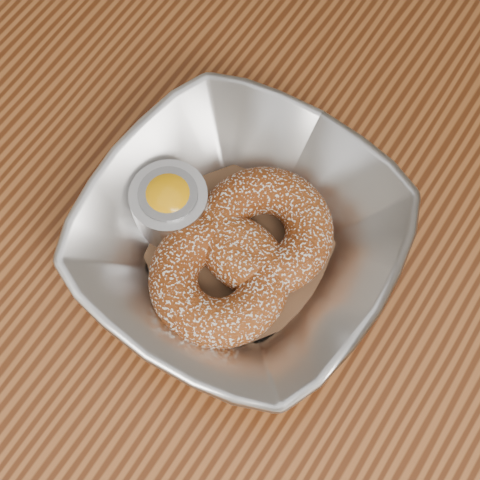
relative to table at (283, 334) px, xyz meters
The scene contains 7 objects.
ground_plane 0.65m from the table, ahead, with size 4.00×4.00×0.00m, color #565659.
table is the anchor object (origin of this frame).
serving_bowl 0.14m from the table, 167.79° to the left, with size 0.24×0.24×0.06m, color #B8BBC0.
parchment 0.12m from the table, 167.79° to the left, with size 0.14×0.14×0.00m, color brown.
donut_back 0.14m from the table, 145.83° to the left, with size 0.11×0.11×0.04m, color maroon.
donut_front 0.14m from the table, 155.41° to the right, with size 0.11×0.11×0.04m, color maroon.
ramekin 0.18m from the table, behind, with size 0.06×0.06×0.05m.
Camera 1 is at (0.06, -0.16, 1.30)m, focal length 55.00 mm.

